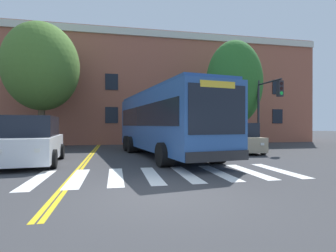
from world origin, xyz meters
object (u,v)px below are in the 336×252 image
at_px(city_bus, 164,121).
at_px(car_tan_far_lane, 241,139).
at_px(car_navy_behind_bus, 159,134).
at_px(street_tree_curbside_small, 42,67).
at_px(car_white_near_lane, 33,141).
at_px(street_tree_curbside_large, 234,83).
at_px(traffic_light_near_corner, 267,101).

distance_m(city_bus, car_tan_far_lane, 5.23).
xyz_separation_m(car_tan_far_lane, car_navy_behind_bus, (-3.56, 9.70, -0.01)).
xyz_separation_m(car_tan_far_lane, street_tree_curbside_small, (-12.81, 4.94, 5.01)).
bearing_deg(city_bus, car_navy_behind_bus, 82.19).
relative_size(car_white_near_lane, car_tan_far_lane, 1.25).
distance_m(city_bus, street_tree_curbside_large, 8.54).
height_order(city_bus, street_tree_curbside_large, street_tree_curbside_large).
xyz_separation_m(traffic_light_near_corner, street_tree_curbside_small, (-15.30, 3.95, 2.52)).
xyz_separation_m(car_white_near_lane, street_tree_curbside_small, (-1.58, 7.57, 4.85)).
distance_m(city_bus, traffic_light_near_corner, 7.89).
bearing_deg(city_bus, street_tree_curbside_large, 36.61).
bearing_deg(car_tan_far_lane, car_navy_behind_bus, 110.17).
bearing_deg(traffic_light_near_corner, car_tan_far_lane, -158.19).
height_order(car_navy_behind_bus, traffic_light_near_corner, traffic_light_near_corner).
xyz_separation_m(city_bus, street_tree_curbside_small, (-7.79, 5.90, 3.92)).
height_order(car_white_near_lane, street_tree_curbside_small, street_tree_curbside_small).
height_order(car_tan_far_lane, street_tree_curbside_large, street_tree_curbside_large).
distance_m(car_white_near_lane, car_tan_far_lane, 11.54).
bearing_deg(car_tan_far_lane, traffic_light_near_corner, 21.81).
xyz_separation_m(car_white_near_lane, street_tree_curbside_large, (12.62, 6.42, 3.98)).
height_order(car_navy_behind_bus, street_tree_curbside_large, street_tree_curbside_large).
xyz_separation_m(city_bus, car_navy_behind_bus, (1.46, 10.66, -1.10)).
relative_size(car_tan_far_lane, street_tree_curbside_small, 0.46).
height_order(car_tan_far_lane, car_navy_behind_bus, car_tan_far_lane).
bearing_deg(car_white_near_lane, traffic_light_near_corner, 14.77).
distance_m(car_tan_far_lane, car_navy_behind_bus, 10.33).
bearing_deg(street_tree_curbside_small, car_white_near_lane, -78.23).
height_order(traffic_light_near_corner, street_tree_curbside_large, street_tree_curbside_large).
bearing_deg(traffic_light_near_corner, car_white_near_lane, -165.23).
bearing_deg(car_white_near_lane, car_tan_far_lane, 13.13).
height_order(city_bus, car_navy_behind_bus, city_bus).
xyz_separation_m(car_white_near_lane, traffic_light_near_corner, (13.73, 3.62, 2.32)).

